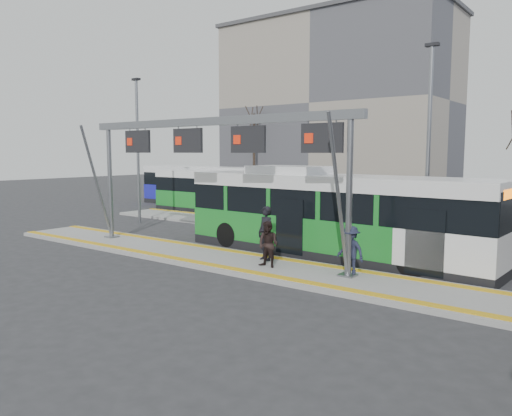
{
  "coord_description": "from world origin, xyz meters",
  "views": [
    {
      "loc": [
        12.52,
        -13.76,
        4.05
      ],
      "look_at": [
        -0.19,
        3.0,
        1.69
      ],
      "focal_mm": 35.0,
      "sensor_mm": 36.0,
      "label": 1
    }
  ],
  "objects": [
    {
      "name": "apartment_block",
      "position": [
        -14.0,
        36.0,
        9.21
      ],
      "size": [
        24.5,
        12.5,
        18.4
      ],
      "color": "gray",
      "rests_on": "ground"
    },
    {
      "name": "lamp_east",
      "position": [
        6.16,
        5.57,
        4.3
      ],
      "size": [
        0.5,
        0.25,
        8.12
      ],
      "color": "slate",
      "rests_on": "ground"
    },
    {
      "name": "gantry",
      "position": [
        -0.35,
        0.25,
        4.3
      ],
      "size": [
        13.0,
        1.68,
        5.2
      ],
      "color": "slate",
      "rests_on": "platform_main"
    },
    {
      "name": "passenger_b",
      "position": [
        2.78,
        -0.23,
        0.94
      ],
      "size": [
        0.77,
        0.6,
        1.58
      ],
      "primitive_type": "imported",
      "rotation": [
        0.0,
        0.0,
        -0.0
      ],
      "color": "black",
      "rests_on": "platform_main"
    },
    {
      "name": "tree_left",
      "position": [
        -3.44,
        32.91,
        5.4
      ],
      "size": [
        1.4,
        1.4,
        7.12
      ],
      "color": "#382B21",
      "rests_on": "ground"
    },
    {
      "name": "tree_far",
      "position": [
        -19.84,
        28.55,
        6.96
      ],
      "size": [
        1.4,
        1.4,
        9.18
      ],
      "color": "#382B21",
      "rests_on": "ground"
    },
    {
      "name": "platform_second",
      "position": [
        -4.0,
        8.0,
        0.07
      ],
      "size": [
        20.0,
        3.0,
        0.15
      ],
      "primitive_type": "cube",
      "color": "gray",
      "rests_on": "ground"
    },
    {
      "name": "hero_bus",
      "position": [
        3.22,
        3.32,
        1.6
      ],
      "size": [
        12.81,
        3.38,
        3.49
      ],
      "rotation": [
        0.0,
        0.0,
        -0.05
      ],
      "color": "black",
      "rests_on": "ground"
    },
    {
      "name": "bg_bus_green",
      "position": [
        -8.85,
        11.14,
        1.38
      ],
      "size": [
        11.21,
        2.52,
        2.8
      ],
      "rotation": [
        0.0,
        0.0,
        -0.01
      ],
      "color": "black",
      "rests_on": "ground"
    },
    {
      "name": "ground",
      "position": [
        0.0,
        0.0,
        0.0
      ],
      "size": [
        120.0,
        120.0,
        0.0
      ],
      "primitive_type": "plane",
      "color": "#2D2D30",
      "rests_on": "ground"
    },
    {
      "name": "lamp_west",
      "position": [
        -9.95,
        4.8,
        4.32
      ],
      "size": [
        0.5,
        0.25,
        8.15
      ],
      "color": "slate",
      "rests_on": "ground"
    },
    {
      "name": "tactile_main",
      "position": [
        0.0,
        0.0,
        0.16
      ],
      "size": [
        22.0,
        2.65,
        0.02
      ],
      "color": "gold",
      "rests_on": "platform_main"
    },
    {
      "name": "passenger_a",
      "position": [
        2.04,
        0.64,
        1.13
      ],
      "size": [
        0.81,
        0.63,
        1.96
      ],
      "primitive_type": "imported",
      "rotation": [
        0.0,
        0.0,
        -0.25
      ],
      "color": "black",
      "rests_on": "platform_main"
    },
    {
      "name": "bg_bus_blue",
      "position": [
        -13.41,
        14.03,
        1.46
      ],
      "size": [
        11.37,
        2.69,
        2.96
      ],
      "rotation": [
        0.0,
        0.0,
        -0.02
      ],
      "color": "black",
      "rests_on": "ground"
    },
    {
      "name": "platform_main",
      "position": [
        0.0,
        0.0,
        0.07
      ],
      "size": [
        22.0,
        3.0,
        0.15
      ],
      "primitive_type": "cube",
      "color": "gray",
      "rests_on": "ground"
    },
    {
      "name": "passenger_c",
      "position": [
        5.51,
        0.44,
        0.94
      ],
      "size": [
        1.14,
        0.82,
        1.59
      ],
      "primitive_type": "imported",
      "rotation": [
        0.0,
        0.0,
        -0.25
      ],
      "color": "#1E2337",
      "rests_on": "platform_main"
    },
    {
      "name": "tactile_second",
      "position": [
        -4.0,
        9.15,
        0.16
      ],
      "size": [
        20.0,
        0.35,
        0.02
      ],
      "color": "gold",
      "rests_on": "platform_second"
    }
  ]
}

